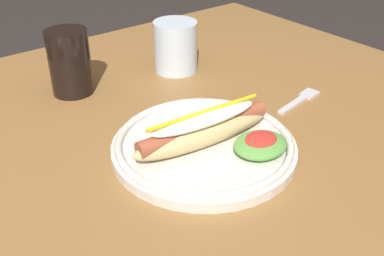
% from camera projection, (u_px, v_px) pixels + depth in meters
% --- Properties ---
extents(dining_table, '(1.36, 1.05, 0.74)m').
position_uv_depth(dining_table, '(145.00, 196.00, 0.76)').
color(dining_table, olive).
rests_on(dining_table, ground_plane).
extents(hot_dog_plate, '(0.29, 0.29, 0.08)m').
position_uv_depth(hot_dog_plate, '(207.00, 141.00, 0.71)').
color(hot_dog_plate, silver).
rests_on(hot_dog_plate, dining_table).
extents(fork, '(0.12, 0.04, 0.00)m').
position_uv_depth(fork, '(301.00, 99.00, 0.87)').
color(fork, silver).
rests_on(fork, dining_table).
extents(soda_cup, '(0.08, 0.08, 0.12)m').
position_uv_depth(soda_cup, '(70.00, 62.00, 0.87)').
color(soda_cup, black).
rests_on(soda_cup, dining_table).
extents(water_cup, '(0.09, 0.09, 0.11)m').
position_uv_depth(water_cup, '(176.00, 46.00, 0.96)').
color(water_cup, silver).
rests_on(water_cup, dining_table).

